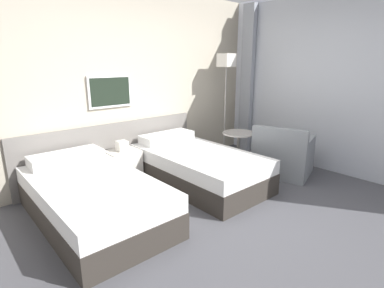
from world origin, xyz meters
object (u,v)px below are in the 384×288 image
object	(u,v)px
bed_near_door	(93,198)
armchair	(283,157)
floor_lamp	(226,71)
side_table	(238,144)
bed_near_window	(197,166)
nightstand	(123,165)

from	to	relation	value
bed_near_door	armchair	size ratio (longest dim) A/B	2.01
bed_near_door	floor_lamp	world-z (taller)	floor_lamp
side_table	armchair	bearing A→B (deg)	-54.05
bed_near_door	floor_lamp	xyz separation A→B (m)	(2.73, 0.60, 1.26)
bed_near_window	nightstand	world-z (taller)	nightstand
bed_near_door	nightstand	xyz separation A→B (m)	(0.77, 0.72, -0.00)
floor_lamp	armchair	xyz separation A→B (m)	(0.00, -1.21, -1.24)
floor_lamp	side_table	world-z (taller)	floor_lamp
nightstand	floor_lamp	bearing A→B (deg)	-3.60
bed_near_door	bed_near_window	xyz separation A→B (m)	(1.54, 0.00, 0.00)
nightstand	side_table	size ratio (longest dim) A/B	0.98
nightstand	armchair	size ratio (longest dim) A/B	0.63
bed_near_window	side_table	distance (m)	0.83
floor_lamp	side_table	size ratio (longest dim) A/B	2.91
bed_near_door	nightstand	distance (m)	1.06
nightstand	floor_lamp	world-z (taller)	floor_lamp
nightstand	bed_near_door	bearing A→B (deg)	-136.70
bed_near_window	floor_lamp	bearing A→B (deg)	26.58
nightstand	floor_lamp	size ratio (longest dim) A/B	0.34
armchair	floor_lamp	bearing A→B (deg)	-17.39
bed_near_door	armchair	bearing A→B (deg)	-12.48
floor_lamp	armchair	size ratio (longest dim) A/B	1.87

